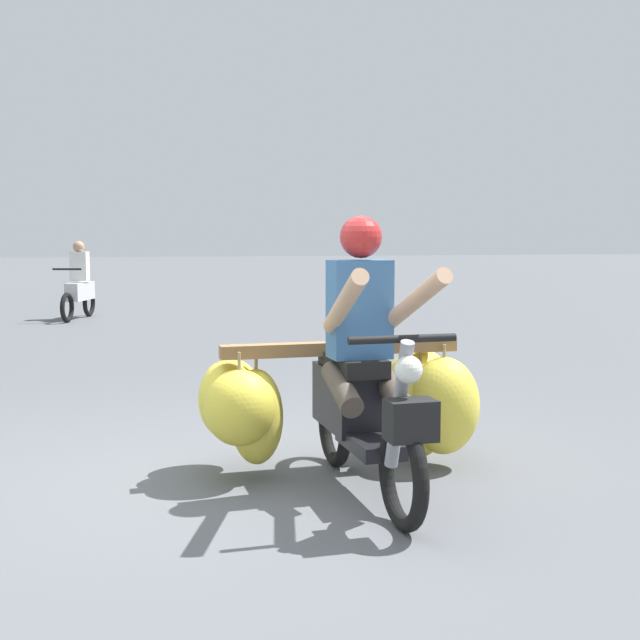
% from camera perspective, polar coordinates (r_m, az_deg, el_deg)
% --- Properties ---
extents(ground_plane, '(120.00, 120.00, 0.00)m').
position_cam_1_polar(ground_plane, '(4.88, -6.01, -11.63)').
color(ground_plane, '#56595E').
extents(motorbike_main_loaded, '(1.82, 1.87, 1.58)m').
position_cam_1_polar(motorbike_main_loaded, '(5.01, 2.18, -5.20)').
color(motorbike_main_loaded, black).
rests_on(motorbike_main_loaded, ground).
extents(motorbike_distant_ahead_left, '(0.69, 1.56, 1.40)m').
position_cam_1_polar(motorbike_distant_ahead_left, '(15.27, -16.45, 2.19)').
color(motorbike_distant_ahead_left, black).
rests_on(motorbike_distant_ahead_left, ground).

